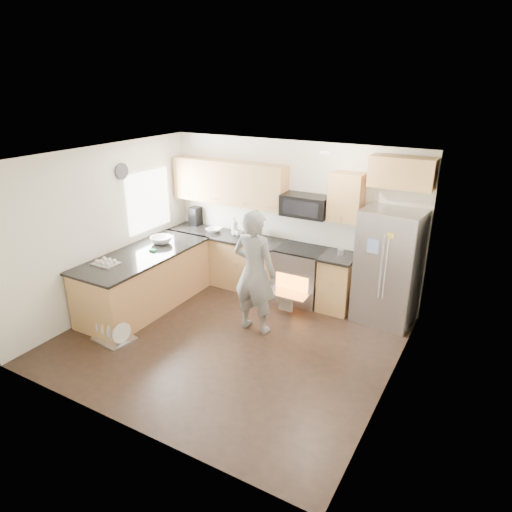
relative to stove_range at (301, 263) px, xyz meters
The scene contains 8 objects.
ground 1.86m from the stove_range, 101.69° to the right, with size 4.50×4.50×0.00m, color black.
room_shell 1.99m from the stove_range, 103.00° to the right, with size 4.54×4.04×2.62m.
back_cabinet_run 0.98m from the stove_range, behind, with size 4.45×0.64×2.50m.
peninsula 2.56m from the stove_range, 145.56° to the right, with size 0.96×2.36×1.04m.
stove_range is the anchor object (origin of this frame).
refrigerator 1.44m from the stove_range, ahead, with size 0.92×0.75×1.77m.
person 1.26m from the stove_range, 98.47° to the right, with size 0.67×0.44×1.85m, color gray.
dish_rack 3.12m from the stove_range, 125.61° to the right, with size 0.59×0.50×0.33m.
Camera 1 is at (3.14, -4.73, 3.52)m, focal length 32.00 mm.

